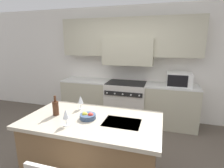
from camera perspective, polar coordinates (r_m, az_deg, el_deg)
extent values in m
cube|color=silver|center=(4.36, 5.79, 6.62)|extent=(10.00, 0.06, 2.70)
cube|color=#B2AD93|center=(4.14, 5.45, 14.93)|extent=(3.17, 0.34, 0.85)
cube|color=#B2AD93|center=(4.11, 5.27, 10.42)|extent=(1.15, 0.40, 0.60)
cube|color=#B2AD93|center=(4.55, -8.10, -4.67)|extent=(1.12, 0.62, 0.92)
cube|color=silver|center=(4.42, -8.30, 1.19)|extent=(1.12, 0.62, 0.03)
cube|color=#B2AD93|center=(4.17, 18.59, -6.98)|extent=(1.12, 0.62, 0.92)
cube|color=silver|center=(4.03, 19.09, -0.64)|extent=(1.12, 0.62, 0.03)
cube|color=beige|center=(4.22, 4.57, -5.89)|extent=(0.92, 0.66, 0.94)
cube|color=black|center=(4.09, 4.69, 0.41)|extent=(0.88, 0.61, 0.01)
cube|color=black|center=(3.81, 3.57, -3.27)|extent=(0.85, 0.02, 0.09)
cylinder|color=silver|center=(3.89, -1.63, -2.89)|extent=(0.04, 0.02, 0.04)
cylinder|color=silver|center=(3.84, 0.92, -3.11)|extent=(0.04, 0.02, 0.04)
cylinder|color=silver|center=(3.80, 3.53, -3.32)|extent=(0.04, 0.02, 0.04)
cylinder|color=silver|center=(3.76, 6.19, -3.54)|extent=(0.04, 0.02, 0.04)
cylinder|color=silver|center=(3.74, 8.90, -3.75)|extent=(0.04, 0.02, 0.04)
cube|color=silver|center=(4.01, 21.07, 1.49)|extent=(0.51, 0.41, 0.29)
cube|color=black|center=(3.80, 20.60, 0.91)|extent=(0.39, 0.01, 0.24)
cube|color=brown|center=(2.50, -6.20, -21.36)|extent=(1.61, 0.88, 0.89)
cube|color=#B2A893|center=(2.27, -6.51, -11.66)|extent=(1.71, 0.95, 0.04)
cube|color=#2D2D30|center=(2.15, 3.22, -12.57)|extent=(0.44, 0.32, 0.01)
cylinder|color=#B2B2B7|center=(2.32, 4.33, -10.48)|extent=(0.02, 0.02, 0.00)
cylinder|color=#422314|center=(2.43, -17.91, -7.56)|extent=(0.08, 0.08, 0.18)
cylinder|color=#422314|center=(2.38, -18.14, -4.60)|extent=(0.03, 0.03, 0.08)
cylinder|color=white|center=(2.14, -14.65, -12.86)|extent=(0.07, 0.07, 0.01)
cylinder|color=white|center=(2.12, -14.72, -11.83)|extent=(0.01, 0.01, 0.08)
cone|color=white|center=(2.08, -14.88, -9.44)|extent=(0.08, 0.08, 0.11)
cylinder|color=white|center=(2.58, -10.11, -7.93)|extent=(0.07, 0.07, 0.01)
cylinder|color=white|center=(2.57, -10.15, -7.04)|extent=(0.01, 0.01, 0.08)
cone|color=white|center=(2.54, -10.24, -5.01)|extent=(0.08, 0.08, 0.11)
cylinder|color=#384C6B|center=(2.25, -7.92, -10.47)|extent=(0.20, 0.20, 0.06)
sphere|color=gold|center=(2.26, -8.84, -9.89)|extent=(0.08, 0.08, 0.08)
sphere|color=red|center=(2.23, -7.01, -10.16)|extent=(0.07, 0.07, 0.07)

